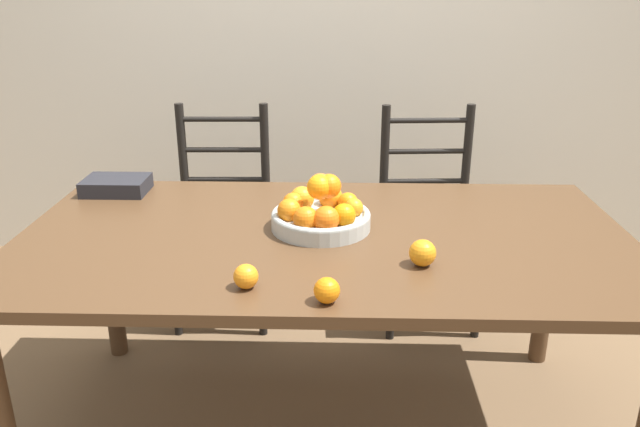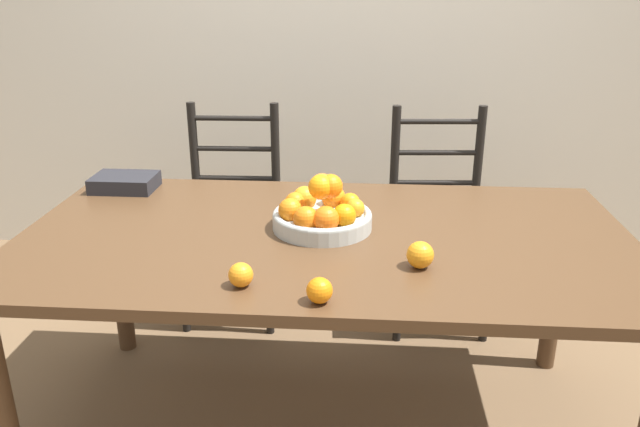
{
  "view_description": "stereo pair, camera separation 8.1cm",
  "coord_description": "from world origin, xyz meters",
  "px_view_note": "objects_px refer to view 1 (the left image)",
  "views": [
    {
      "loc": [
        0.04,
        -1.81,
        1.5
      ],
      "look_at": [
        -0.01,
        -0.05,
        0.83
      ],
      "focal_mm": 35.0,
      "sensor_mm": 36.0,
      "label": 1
    },
    {
      "loc": [
        0.12,
        -1.81,
        1.5
      ],
      "look_at": [
        -0.01,
        -0.05,
        0.83
      ],
      "focal_mm": 35.0,
      "sensor_mm": 36.0,
      "label": 2
    }
  ],
  "objects_px": {
    "fruit_bowl": "(320,212)",
    "orange_loose_0": "(327,290)",
    "orange_loose_2": "(246,276)",
    "chair_left": "(223,218)",
    "book_stack": "(116,185)",
    "orange_loose_1": "(423,253)",
    "chair_right": "(428,221)"
  },
  "relations": [
    {
      "from": "fruit_bowl",
      "to": "orange_loose_0",
      "type": "relative_size",
      "value": 4.8
    },
    {
      "from": "orange_loose_2",
      "to": "chair_left",
      "type": "xyz_separation_m",
      "value": [
        -0.29,
        1.19,
        -0.31
      ]
    },
    {
      "from": "orange_loose_0",
      "to": "book_stack",
      "type": "bearing_deg",
      "value": 134.37
    },
    {
      "from": "chair_left",
      "to": "book_stack",
      "type": "xyz_separation_m",
      "value": [
        -0.3,
        -0.44,
        0.3
      ]
    },
    {
      "from": "orange_loose_1",
      "to": "chair_left",
      "type": "relative_size",
      "value": 0.08
    },
    {
      "from": "fruit_bowl",
      "to": "book_stack",
      "type": "height_order",
      "value": "fruit_bowl"
    },
    {
      "from": "fruit_bowl",
      "to": "chair_left",
      "type": "distance_m",
      "value": 0.96
    },
    {
      "from": "orange_loose_2",
      "to": "chair_left",
      "type": "height_order",
      "value": "chair_left"
    },
    {
      "from": "orange_loose_2",
      "to": "chair_left",
      "type": "distance_m",
      "value": 1.26
    },
    {
      "from": "fruit_bowl",
      "to": "orange_loose_1",
      "type": "xyz_separation_m",
      "value": [
        0.29,
        -0.27,
        -0.02
      ]
    },
    {
      "from": "orange_loose_1",
      "to": "chair_left",
      "type": "distance_m",
      "value": 1.33
    },
    {
      "from": "fruit_bowl",
      "to": "orange_loose_1",
      "type": "relative_size",
      "value": 4.18
    },
    {
      "from": "orange_loose_0",
      "to": "chair_left",
      "type": "height_order",
      "value": "chair_left"
    },
    {
      "from": "chair_right",
      "to": "orange_loose_1",
      "type": "bearing_deg",
      "value": -103.41
    },
    {
      "from": "orange_loose_0",
      "to": "orange_loose_1",
      "type": "height_order",
      "value": "orange_loose_1"
    },
    {
      "from": "fruit_bowl",
      "to": "orange_loose_0",
      "type": "height_order",
      "value": "fruit_bowl"
    },
    {
      "from": "chair_right",
      "to": "book_stack",
      "type": "relative_size",
      "value": 4.17
    },
    {
      "from": "orange_loose_0",
      "to": "book_stack",
      "type": "height_order",
      "value": "orange_loose_0"
    },
    {
      "from": "fruit_bowl",
      "to": "orange_loose_2",
      "type": "distance_m",
      "value": 0.45
    },
    {
      "from": "orange_loose_1",
      "to": "orange_loose_0",
      "type": "bearing_deg",
      "value": -140.05
    },
    {
      "from": "fruit_bowl",
      "to": "book_stack",
      "type": "bearing_deg",
      "value": 156.62
    },
    {
      "from": "orange_loose_0",
      "to": "orange_loose_2",
      "type": "bearing_deg",
      "value": 161.25
    },
    {
      "from": "chair_left",
      "to": "book_stack",
      "type": "relative_size",
      "value": 4.17
    },
    {
      "from": "orange_loose_2",
      "to": "fruit_bowl",
      "type": "bearing_deg",
      "value": 66.39
    },
    {
      "from": "fruit_bowl",
      "to": "book_stack",
      "type": "distance_m",
      "value": 0.84
    },
    {
      "from": "orange_loose_2",
      "to": "book_stack",
      "type": "distance_m",
      "value": 0.95
    },
    {
      "from": "orange_loose_0",
      "to": "chair_left",
      "type": "bearing_deg",
      "value": 111.51
    },
    {
      "from": "chair_left",
      "to": "chair_right",
      "type": "distance_m",
      "value": 0.93
    },
    {
      "from": "orange_loose_2",
      "to": "chair_right",
      "type": "distance_m",
      "value": 1.39
    },
    {
      "from": "fruit_bowl",
      "to": "chair_left",
      "type": "relative_size",
      "value": 0.33
    },
    {
      "from": "orange_loose_2",
      "to": "book_stack",
      "type": "bearing_deg",
      "value": 128.32
    },
    {
      "from": "orange_loose_0",
      "to": "orange_loose_2",
      "type": "height_order",
      "value": "same"
    }
  ]
}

